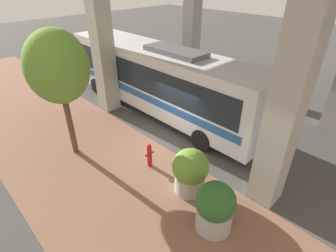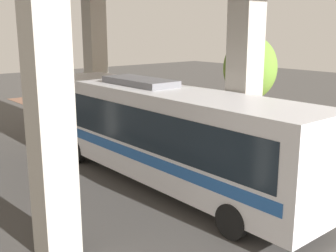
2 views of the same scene
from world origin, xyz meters
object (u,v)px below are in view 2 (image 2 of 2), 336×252
at_px(fire_hydrant, 175,135).
at_px(planter_front, 147,121).
at_px(street_tree_near, 250,69).
at_px(planter_middle, 139,115).
at_px(bus, 161,129).

height_order(fire_hydrant, planter_front, planter_front).
bearing_deg(street_tree_near, planter_middle, -80.02).
distance_m(bus, street_tree_near, 5.67).
height_order(bus, fire_hydrant, bus).
height_order(bus, street_tree_near, street_tree_near).
bearing_deg(planter_front, fire_hydrant, 93.42).
xyz_separation_m(fire_hydrant, planter_middle, (-0.54, -3.64, 0.32)).
distance_m(planter_front, planter_middle, 1.71).
xyz_separation_m(planter_front, planter_middle, (-0.66, -1.57, -0.03)).
bearing_deg(bus, planter_front, -122.50).
bearing_deg(planter_middle, street_tree_near, 99.98).
relative_size(planter_front, planter_middle, 1.02).
xyz_separation_m(bus, fire_hydrant, (-3.64, -3.46, -1.48)).
xyz_separation_m(bus, street_tree_near, (-5.36, -0.43, 1.82)).
bearing_deg(bus, street_tree_near, -175.44).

